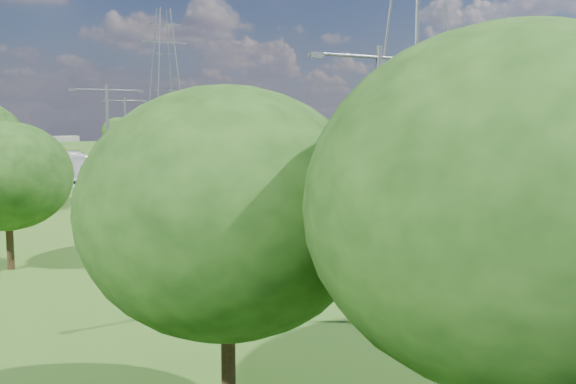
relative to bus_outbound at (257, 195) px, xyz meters
name	(u,v)px	position (x,y,z in m)	size (l,w,h in m)	color
ground	(125,188)	(-3.20, 22.70, -1.46)	(260.00, 260.00, 0.00)	#1C4814
road	(108,183)	(-3.20, 28.70, -1.43)	(8.00, 150.00, 0.06)	black
curb_left	(70,185)	(-7.45, 28.70, -1.35)	(0.50, 150.00, 0.22)	gray
curb_right	(145,180)	(1.05, 28.70, -1.35)	(0.50, 150.00, 0.22)	gray
speed_limit_sign	(275,191)	(2.00, 0.68, 0.14)	(0.55, 0.09, 2.40)	slate
overpass	(5,141)	(-3.20, 102.70, 0.95)	(30.00, 3.00, 3.20)	gray
streetlight_near_left	(377,161)	(-9.20, -25.30, 4.48)	(5.90, 0.25, 10.00)	slate
streetlight_mid_left	(108,137)	(-9.20, 7.70, 4.48)	(5.90, 0.25, 10.00)	slate
streetlight_far_right	(125,128)	(2.80, 40.70, 4.48)	(5.90, 0.25, 10.00)	slate
power_tower_near	(417,47)	(18.80, 2.70, 12.54)	(9.00, 6.40, 28.00)	slate
power_tower_far	(165,83)	(22.80, 77.70, 12.54)	(9.00, 6.40, 28.00)	slate
tree_la	(227,212)	(-17.20, -29.30, 3.80)	(7.14, 7.14, 8.30)	black
tree_lb	(7,176)	(-19.20, -9.30, 3.18)	(6.30, 6.30, 7.33)	black
tree_lf	(517,207)	(-14.20, -35.30, 4.42)	(7.98, 7.98, 9.28)	black
tree_rb	(447,150)	(12.80, -7.30, 3.49)	(6.72, 6.72, 7.82)	black
tree_rc	(287,147)	(11.80, 14.70, 2.87)	(5.88, 5.88, 6.84)	black
tree_rd	(208,133)	(13.80, 38.70, 3.80)	(7.14, 7.14, 8.30)	black
tree_re	(134,137)	(11.30, 62.70, 2.56)	(5.46, 5.46, 6.35)	black
tree_rf	(118,131)	(14.80, 82.70, 3.18)	(6.30, 6.30, 7.33)	black
bus_outbound	(257,195)	(0.00, 0.00, 0.00)	(2.36, 10.08, 2.81)	white
bus_inbound	(66,165)	(-6.40, 34.83, 0.31)	(2.87, 12.29, 3.42)	white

